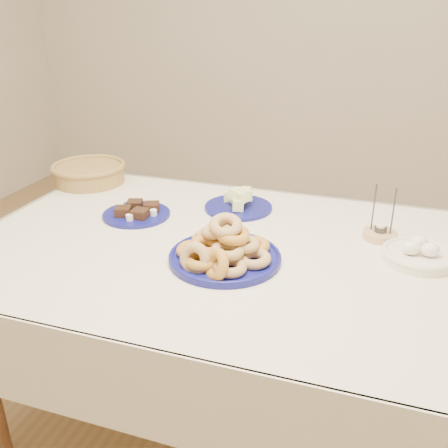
{
  "coord_description": "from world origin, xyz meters",
  "views": [
    {
      "loc": [
        0.44,
        -1.36,
        1.47
      ],
      "look_at": [
        0.0,
        -0.05,
        0.85
      ],
      "focal_mm": 40.0,
      "sensor_mm": 36.0,
      "label": 1
    }
  ],
  "objects_px": {
    "brownie_plate": "(137,213)",
    "dining_table": "(229,275)",
    "melon_plate": "(239,202)",
    "donut_platter": "(224,251)",
    "egg_bowl": "(418,254)",
    "candle_holder": "(380,234)",
    "wicker_basket": "(89,172)"
  },
  "relations": [
    {
      "from": "dining_table",
      "to": "melon_plate",
      "type": "relative_size",
      "value": 5.79
    },
    {
      "from": "donut_platter",
      "to": "melon_plate",
      "type": "xyz_separation_m",
      "value": [
        -0.08,
        0.42,
        -0.01
      ]
    },
    {
      "from": "donut_platter",
      "to": "wicker_basket",
      "type": "relative_size",
      "value": 1.11
    },
    {
      "from": "brownie_plate",
      "to": "candle_holder",
      "type": "relative_size",
      "value": 1.5
    },
    {
      "from": "melon_plate",
      "to": "wicker_basket",
      "type": "distance_m",
      "value": 0.71
    },
    {
      "from": "dining_table",
      "to": "brownie_plate",
      "type": "bearing_deg",
      "value": 161.93
    },
    {
      "from": "candle_holder",
      "to": "egg_bowl",
      "type": "relative_size",
      "value": 0.68
    },
    {
      "from": "dining_table",
      "to": "candle_holder",
      "type": "bearing_deg",
      "value": 25.38
    },
    {
      "from": "donut_platter",
      "to": "brownie_plate",
      "type": "relative_size",
      "value": 1.59
    },
    {
      "from": "melon_plate",
      "to": "brownie_plate",
      "type": "bearing_deg",
      "value": -150.8
    },
    {
      "from": "dining_table",
      "to": "candle_holder",
      "type": "xyz_separation_m",
      "value": [
        0.46,
        0.22,
        0.12
      ]
    },
    {
      "from": "brownie_plate",
      "to": "dining_table",
      "type": "bearing_deg",
      "value": -18.07
    },
    {
      "from": "brownie_plate",
      "to": "wicker_basket",
      "type": "distance_m",
      "value": 0.46
    },
    {
      "from": "melon_plate",
      "to": "brownie_plate",
      "type": "distance_m",
      "value": 0.38
    },
    {
      "from": "donut_platter",
      "to": "brownie_plate",
      "type": "bearing_deg",
      "value": 150.61
    },
    {
      "from": "melon_plate",
      "to": "egg_bowl",
      "type": "relative_size",
      "value": 1.09
    },
    {
      "from": "donut_platter",
      "to": "candle_holder",
      "type": "relative_size",
      "value": 2.39
    },
    {
      "from": "donut_platter",
      "to": "wicker_basket",
      "type": "height_order",
      "value": "donut_platter"
    },
    {
      "from": "dining_table",
      "to": "melon_plate",
      "type": "xyz_separation_m",
      "value": [
        -0.06,
        0.32,
        0.13
      ]
    },
    {
      "from": "melon_plate",
      "to": "brownie_plate",
      "type": "xyz_separation_m",
      "value": [
        -0.33,
        -0.19,
        -0.01
      ]
    },
    {
      "from": "donut_platter",
      "to": "candle_holder",
      "type": "height_order",
      "value": "candle_holder"
    },
    {
      "from": "donut_platter",
      "to": "egg_bowl",
      "type": "height_order",
      "value": "donut_platter"
    },
    {
      "from": "dining_table",
      "to": "egg_bowl",
      "type": "distance_m",
      "value": 0.59
    },
    {
      "from": "donut_platter",
      "to": "brownie_plate",
      "type": "height_order",
      "value": "donut_platter"
    },
    {
      "from": "brownie_plate",
      "to": "candle_holder",
      "type": "distance_m",
      "value": 0.86
    },
    {
      "from": "brownie_plate",
      "to": "egg_bowl",
      "type": "height_order",
      "value": "egg_bowl"
    },
    {
      "from": "wicker_basket",
      "to": "candle_holder",
      "type": "distance_m",
      "value": 1.24
    },
    {
      "from": "donut_platter",
      "to": "melon_plate",
      "type": "bearing_deg",
      "value": 100.89
    },
    {
      "from": "donut_platter",
      "to": "egg_bowl",
      "type": "distance_m",
      "value": 0.59
    },
    {
      "from": "donut_platter",
      "to": "wicker_basket",
      "type": "distance_m",
      "value": 0.93
    },
    {
      "from": "melon_plate",
      "to": "candle_holder",
      "type": "bearing_deg",
      "value": -10.93
    },
    {
      "from": "dining_table",
      "to": "melon_plate",
      "type": "bearing_deg",
      "value": 101.47
    }
  ]
}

